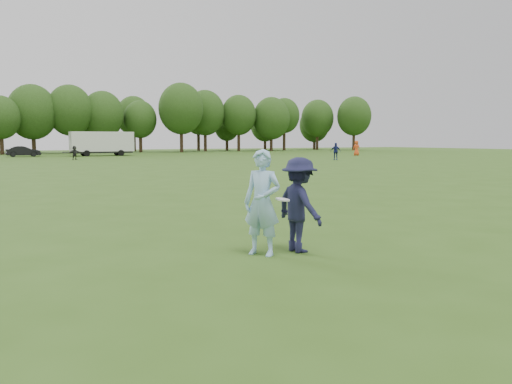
# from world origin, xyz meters

# --- Properties ---
(ground) EXTENTS (200.00, 200.00, 0.00)m
(ground) POSITION_xyz_m (0.00, 0.00, 0.00)
(ground) COLOR #315217
(ground) RESTS_ON ground
(thrower) EXTENTS (0.82, 0.88, 2.01)m
(thrower) POSITION_xyz_m (0.48, -0.14, 1.01)
(thrower) COLOR #97C5E9
(thrower) RESTS_ON ground
(defender) EXTENTS (0.77, 1.24, 1.85)m
(defender) POSITION_xyz_m (1.26, -0.25, 0.93)
(defender) COLOR #1A1B3B
(defender) RESTS_ON ground
(player_far_b) EXTENTS (1.11, 1.03, 1.84)m
(player_far_b) POSITION_xyz_m (28.84, 34.24, 0.92)
(player_far_b) COLOR navy
(player_far_b) RESTS_ON ground
(player_far_c) EXTENTS (1.14, 0.91, 2.02)m
(player_far_c) POSITION_xyz_m (40.41, 44.61, 1.01)
(player_far_c) COLOR #EF4D1C
(player_far_c) RESTS_ON ground
(player_far_d) EXTENTS (1.46, 0.96, 1.51)m
(player_far_d) POSITION_xyz_m (4.59, 48.26, 0.75)
(player_far_d) COLOR #252525
(player_far_d) RESTS_ON ground
(car_f) EXTENTS (4.12, 1.63, 1.33)m
(car_f) POSITION_xyz_m (0.42, 61.35, 0.67)
(car_f) COLOR black
(car_f) RESTS_ON ground
(field_cone) EXTENTS (0.28, 0.28, 0.30)m
(field_cone) POSITION_xyz_m (22.95, 40.08, 0.15)
(field_cone) COLOR #F44B0C
(field_cone) RESTS_ON ground
(disc_in_play) EXTENTS (0.31, 0.32, 0.07)m
(disc_in_play) POSITION_xyz_m (0.77, -0.42, 1.08)
(disc_in_play) COLOR white
(disc_in_play) RESTS_ON ground
(cargo_trailer) EXTENTS (9.00, 2.75, 3.20)m
(cargo_trailer) POSITION_xyz_m (9.90, 59.97, 1.78)
(cargo_trailer) COLOR silver
(cargo_trailer) RESTS_ON ground
(treeline) EXTENTS (130.35, 18.39, 11.74)m
(treeline) POSITION_xyz_m (2.81, 76.90, 6.26)
(treeline) COLOR #332114
(treeline) RESTS_ON ground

